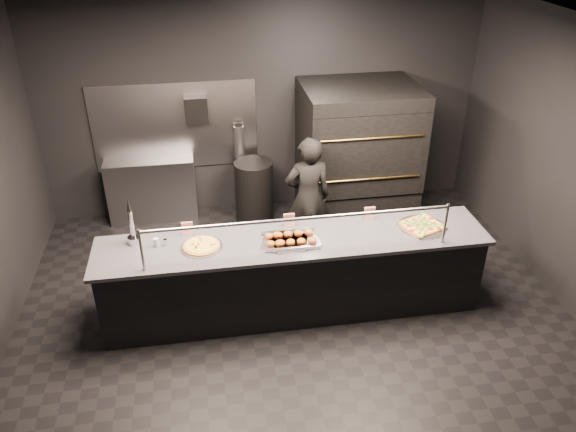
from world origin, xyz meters
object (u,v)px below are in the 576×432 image
object	(u,v)px
fire_extinguisher	(239,141)
worker	(308,198)
pizza_oven	(357,155)
beer_tap	(133,231)
slider_tray_a	(285,240)
square_pizza	(422,226)
slider_tray_b	(295,239)
prep_shelf	(152,190)
round_pizza	(202,246)
towel_dispenser	(196,110)
service_counter	(294,275)
trash_bin	(254,192)

from	to	relation	value
fire_extinguisher	worker	distance (m)	1.49
pizza_oven	beer_tap	bearing A→B (deg)	-148.96
slider_tray_a	worker	xyz separation A→B (m)	(0.47, 1.16, -0.16)
beer_tap	square_pizza	size ratio (longest dim) A/B	1.01
pizza_oven	slider_tray_b	world-z (taller)	pizza_oven
beer_tap	worker	size ratio (longest dim) A/B	0.33
pizza_oven	prep_shelf	distance (m)	2.88
round_pizza	square_pizza	bearing A→B (deg)	0.32
beer_tap	worker	xyz separation A→B (m)	(2.00, 0.93, -0.28)
pizza_oven	towel_dispenser	distance (m)	2.23
pizza_oven	service_counter	bearing A→B (deg)	-122.27
beer_tap	slider_tray_a	distance (m)	1.55
towel_dispenser	worker	distance (m)	1.95
service_counter	round_pizza	size ratio (longest dim) A/B	9.60
pizza_oven	slider_tray_b	bearing A→B (deg)	-121.76
slider_tray_a	slider_tray_b	world-z (taller)	slider_tray_b
slider_tray_b	trash_bin	distance (m)	2.17
fire_extinguisher	square_pizza	distance (m)	2.96
slider_tray_a	beer_tap	bearing A→B (deg)	171.30
fire_extinguisher	round_pizza	size ratio (longest dim) A/B	1.18
slider_tray_a	slider_tray_b	bearing A→B (deg)	-2.44
beer_tap	square_pizza	world-z (taller)	beer_tap
worker	fire_extinguisher	bearing A→B (deg)	-62.41
fire_extinguisher	slider_tray_b	bearing A→B (deg)	-81.84
prep_shelf	fire_extinguisher	size ratio (longest dim) A/B	2.38
towel_dispenser	square_pizza	bearing A→B (deg)	-45.92
service_counter	worker	distance (m)	1.23
service_counter	slider_tray_a	xyz separation A→B (m)	(-0.10, -0.03, 0.48)
pizza_oven	fire_extinguisher	world-z (taller)	pizza_oven
worker	beer_tap	bearing A→B (deg)	23.00
fire_extinguisher	worker	world-z (taller)	worker
round_pizza	slider_tray_b	distance (m)	0.95
pizza_oven	worker	distance (m)	1.15
fire_extinguisher	slider_tray_a	bearing A→B (deg)	-84.14
fire_extinguisher	towel_dispenser	bearing A→B (deg)	-178.96
prep_shelf	towel_dispenser	size ratio (longest dim) A/B	3.43
beer_tap	slider_tray_b	xyz separation A→B (m)	(1.63, -0.24, -0.12)
towel_dispenser	slider_tray_b	bearing A→B (deg)	-69.67
pizza_oven	worker	bearing A→B (deg)	-136.99
slider_tray_a	prep_shelf	bearing A→B (deg)	122.50
service_counter	beer_tap	size ratio (longest dim) A/B	8.01
beer_tap	prep_shelf	bearing A→B (deg)	89.30
pizza_oven	fire_extinguisher	bearing A→B (deg)	162.11
square_pizza	worker	xyz separation A→B (m)	(-1.03, 1.11, -0.15)
round_pizza	trash_bin	bearing A→B (deg)	69.95
towel_dispenser	beer_tap	bearing A→B (deg)	-108.33
prep_shelf	round_pizza	world-z (taller)	round_pizza
service_counter	slider_tray_a	size ratio (longest dim) A/B	7.82
trash_bin	prep_shelf	bearing A→B (deg)	169.37
trash_bin	worker	xyz separation A→B (m)	(0.57, -0.93, 0.35)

